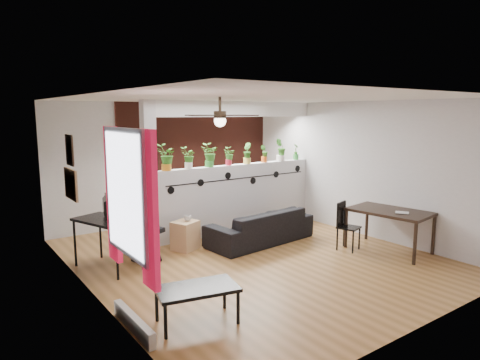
# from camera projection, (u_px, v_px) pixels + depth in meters

# --- Properties ---
(room_shell) EXTENTS (6.30, 7.10, 2.90)m
(room_shell) POSITION_uv_depth(u_px,v_px,m) (252.00, 180.00, 6.93)
(room_shell) COLOR brown
(room_shell) RESTS_ON ground
(partition_wall) EXTENTS (3.60, 0.18, 1.35)m
(partition_wall) POSITION_uv_depth(u_px,v_px,m) (238.00, 197.00, 8.69)
(partition_wall) COLOR #BCBCC1
(partition_wall) RESTS_ON ground
(ceiling_header) EXTENTS (3.60, 0.18, 0.30)m
(ceiling_header) POSITION_uv_depth(u_px,v_px,m) (238.00, 109.00, 8.42)
(ceiling_header) COLOR silver
(ceiling_header) RESTS_ON room_shell
(pier_column) EXTENTS (0.22, 0.20, 2.60)m
(pier_column) POSITION_uv_depth(u_px,v_px,m) (149.00, 175.00, 7.49)
(pier_column) COLOR #BCBCC1
(pier_column) RESTS_ON ground
(brick_panel) EXTENTS (3.90, 0.05, 2.60)m
(brick_panel) POSITION_uv_depth(u_px,v_px,m) (201.00, 160.00, 9.77)
(brick_panel) COLOR #A3402F
(brick_panel) RESTS_ON ground
(vine_decal) EXTENTS (3.31, 0.01, 0.30)m
(vine_decal) POSITION_uv_depth(u_px,v_px,m) (241.00, 178.00, 8.55)
(vine_decal) COLOR black
(vine_decal) RESTS_ON partition_wall
(window_assembly) EXTENTS (0.09, 1.30, 1.55)m
(window_assembly) POSITION_uv_depth(u_px,v_px,m) (127.00, 197.00, 4.46)
(window_assembly) COLOR white
(window_assembly) RESTS_ON room_shell
(baseboard_heater) EXTENTS (0.08, 1.00, 0.18)m
(baseboard_heater) POSITION_uv_depth(u_px,v_px,m) (134.00, 323.00, 4.69)
(baseboard_heater) COLOR beige
(baseboard_heater) RESTS_ON ground
(corkboard) EXTENTS (0.03, 0.60, 0.45)m
(corkboard) POSITION_uv_depth(u_px,v_px,m) (71.00, 184.00, 6.20)
(corkboard) COLOR brown
(corkboard) RESTS_ON room_shell
(framed_art) EXTENTS (0.03, 0.34, 0.44)m
(framed_art) POSITION_uv_depth(u_px,v_px,m) (70.00, 150.00, 6.08)
(framed_art) COLOR #8C7259
(framed_art) RESTS_ON room_shell
(ceiling_fan) EXTENTS (1.19, 1.19, 0.43)m
(ceiling_fan) POSITION_uv_depth(u_px,v_px,m) (220.00, 117.00, 6.07)
(ceiling_fan) COLOR black
(ceiling_fan) RESTS_ON room_shell
(potted_plant_0) EXTENTS (0.27, 0.23, 0.48)m
(potted_plant_0) POSITION_uv_depth(u_px,v_px,m) (166.00, 157.00, 7.64)
(potted_plant_0) COLOR orange
(potted_plant_0) RESTS_ON partition_wall
(potted_plant_1) EXTENTS (0.21, 0.17, 0.40)m
(potted_plant_1) POSITION_uv_depth(u_px,v_px,m) (188.00, 157.00, 7.90)
(potted_plant_1) COLOR white
(potted_plant_1) RESTS_ON partition_wall
(potted_plant_2) EXTENTS (0.30, 0.29, 0.45)m
(potted_plant_2) POSITION_uv_depth(u_px,v_px,m) (209.00, 154.00, 8.16)
(potted_plant_2) COLOR green
(potted_plant_2) RESTS_ON partition_wall
(potted_plant_3) EXTENTS (0.22, 0.22, 0.36)m
(potted_plant_3) POSITION_uv_depth(u_px,v_px,m) (229.00, 156.00, 8.43)
(potted_plant_3) COLOR red
(potted_plant_3) RESTS_ON partition_wall
(potted_plant_4) EXTENTS (0.24, 0.26, 0.43)m
(potted_plant_4) POSITION_uv_depth(u_px,v_px,m) (247.00, 153.00, 8.68)
(potted_plant_4) COLOR gold
(potted_plant_4) RESTS_ON partition_wall
(potted_plant_5) EXTENTS (0.22, 0.21, 0.36)m
(potted_plant_5) POSITION_uv_depth(u_px,v_px,m) (264.00, 153.00, 8.95)
(potted_plant_5) COLOR #D85719
(potted_plant_5) RESTS_ON partition_wall
(potted_plant_6) EXTENTS (0.32, 0.29, 0.48)m
(potted_plant_6) POSITION_uv_depth(u_px,v_px,m) (281.00, 149.00, 9.20)
(potted_plant_6) COLOR silver
(potted_plant_6) RESTS_ON partition_wall
(potted_plant_7) EXTENTS (0.18, 0.20, 0.36)m
(potted_plant_7) POSITION_uv_depth(u_px,v_px,m) (296.00, 151.00, 9.47)
(potted_plant_7) COLOR green
(potted_plant_7) RESTS_ON partition_wall
(sofa) EXTENTS (2.04, 0.95, 0.58)m
(sofa) POSITION_uv_depth(u_px,v_px,m) (260.00, 227.00, 7.91)
(sofa) COLOR black
(sofa) RESTS_ON ground
(cube_shelf) EXTENTS (0.52, 0.50, 0.50)m
(cube_shelf) POSITION_uv_depth(u_px,v_px,m) (185.00, 235.00, 7.49)
(cube_shelf) COLOR tan
(cube_shelf) RESTS_ON ground
(cup) EXTENTS (0.14, 0.14, 0.10)m
(cup) POSITION_uv_depth(u_px,v_px,m) (188.00, 218.00, 7.47)
(cup) COLOR gray
(cup) RESTS_ON cube_shelf
(computer_desk) EXTENTS (0.89, 1.19, 0.77)m
(computer_desk) POSITION_uv_depth(u_px,v_px,m) (107.00, 224.00, 6.51)
(computer_desk) COLOR black
(computer_desk) RESTS_ON ground
(monitor) EXTENTS (0.33, 0.14, 0.18)m
(monitor) POSITION_uv_depth(u_px,v_px,m) (103.00, 212.00, 6.60)
(monitor) COLOR black
(monitor) RESTS_ON computer_desk
(office_chair) EXTENTS (0.55, 0.56, 1.00)m
(office_chair) POSITION_uv_depth(u_px,v_px,m) (144.00, 234.00, 6.90)
(office_chair) COLOR black
(office_chair) RESTS_ON ground
(dining_table) EXTENTS (0.99, 1.42, 0.72)m
(dining_table) POSITION_uv_depth(u_px,v_px,m) (390.00, 215.00, 7.35)
(dining_table) COLOR black
(dining_table) RESTS_ON ground
(book) EXTENTS (0.24, 0.26, 0.02)m
(book) POSITION_uv_depth(u_px,v_px,m) (402.00, 214.00, 7.04)
(book) COLOR gray
(book) RESTS_ON dining_table
(folding_chair) EXTENTS (0.43, 0.43, 0.84)m
(folding_chair) POSITION_uv_depth(u_px,v_px,m) (345.00, 222.00, 7.46)
(folding_chair) COLOR black
(folding_chair) RESTS_ON ground
(coffee_table) EXTENTS (1.00, 0.69, 0.43)m
(coffee_table) POSITION_uv_depth(u_px,v_px,m) (197.00, 291.00, 4.84)
(coffee_table) COLOR black
(coffee_table) RESTS_ON ground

